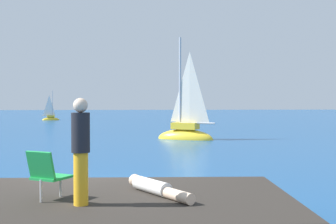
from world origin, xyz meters
name	(u,v)px	position (x,y,z in m)	size (l,w,h in m)	color
ground_plane	(83,198)	(0.00, 0.00, 0.00)	(160.00, 160.00, 0.00)	navy
shore_ledge	(119,215)	(0.93, -2.78, 0.32)	(5.69, 3.57, 0.63)	#2D2823
boulder_seaward	(168,202)	(1.87, -0.48, 0.00)	(0.70, 0.56, 0.39)	#272922
boulder_inland	(117,204)	(0.78, -0.68, 0.00)	(0.86, 0.69, 0.47)	#2D2326
sailboat_near	(185,133)	(3.79, 14.65, 0.33)	(3.37, 2.50, 6.15)	yellow
sailboat_far	(51,118)	(-7.86, 37.53, 0.18)	(1.85, 1.02, 3.34)	yellow
person_sunbather	(156,188)	(1.53, -2.71, 0.74)	(1.04, 1.57, 0.25)	white
person_standing	(81,148)	(0.38, -3.40, 1.49)	(0.28, 0.28, 1.62)	gold
beach_chair	(47,173)	(-0.19, -3.05, 1.07)	(0.71, 0.75, 0.80)	green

